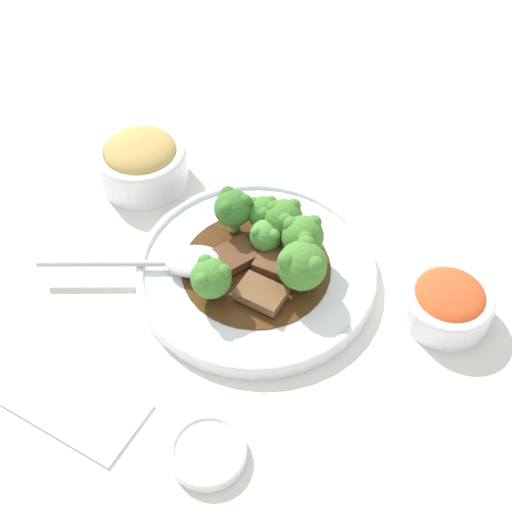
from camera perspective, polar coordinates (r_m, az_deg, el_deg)
name	(u,v)px	position (r m, az deg, el deg)	size (l,w,h in m)	color
ground_plane	(256,276)	(0.76, 0.00, -1.64)	(4.00, 4.00, 0.00)	silver
main_plate	(256,271)	(0.76, 0.00, -1.17)	(0.26, 0.26, 0.02)	white
beef_strip_0	(261,294)	(0.72, 0.41, -3.02)	(0.05, 0.04, 0.01)	brown
beef_strip_1	(225,261)	(0.75, -2.47, -0.39)	(0.06, 0.08, 0.01)	#56331E
beef_strip_2	(281,264)	(0.74, 2.01, -0.61)	(0.05, 0.04, 0.01)	brown
broccoli_floret_0	(283,218)	(0.75, 2.20, 3.05)	(0.04, 0.04, 0.05)	#7FA84C
broccoli_floret_1	(302,265)	(0.71, 3.69, -0.71)	(0.05, 0.05, 0.06)	#7FA84C
broccoli_floret_2	(211,278)	(0.71, -3.62, -1.74)	(0.04, 0.04, 0.05)	#7FA84C
broccoli_floret_3	(303,236)	(0.73, 3.76, 1.62)	(0.04, 0.04, 0.05)	#7FA84C
broccoli_floret_4	(267,235)	(0.75, 0.86, 1.69)	(0.04, 0.04, 0.04)	#8EB756
broccoli_floret_5	(233,208)	(0.76, -1.85, 3.87)	(0.04, 0.04, 0.05)	#8EB756
broccoli_floret_6	(263,212)	(0.76, 0.53, 3.55)	(0.04, 0.04, 0.04)	#8EB756
serving_spoon	(181,261)	(0.75, -6.01, -0.44)	(0.19, 0.11, 0.01)	#B7B7BC
side_bowl_kimchi	(448,302)	(0.74, 15.11, -3.59)	(0.09, 0.09, 0.04)	white
side_bowl_appetizer	(142,160)	(0.86, -9.13, 7.55)	(0.11, 0.11, 0.06)	white
sauce_dish	(208,452)	(0.65, -3.88, -15.37)	(0.07, 0.07, 0.01)	white
paper_napkin	(74,402)	(0.70, -14.35, -11.29)	(0.14, 0.08, 0.01)	white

